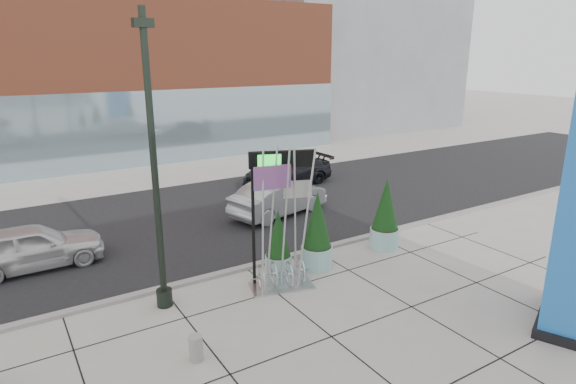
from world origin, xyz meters
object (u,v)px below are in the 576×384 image
public_art_sculpture (282,252)px  car_white_west (32,247)px  overhead_street_sign (273,169)px  car_silver_mid (279,198)px  lamp_post (156,195)px  concrete_bollard (196,348)px

public_art_sculpture → car_white_west: public_art_sculpture is taller
overhead_street_sign → car_silver_mid: 7.37m
lamp_post → car_white_west: 6.46m
lamp_post → public_art_sculpture: lamp_post is taller
public_art_sculpture → car_white_west: 8.91m
public_art_sculpture → concrete_bollard: public_art_sculpture is taller
lamp_post → car_silver_mid: size_ratio=1.69×
car_silver_mid → lamp_post: bearing=112.6°
public_art_sculpture → car_silver_mid: 7.30m
lamp_post → concrete_bollard: lamp_post is taller
lamp_post → car_silver_mid: (7.29, 5.50, -2.65)m
concrete_bollard → car_silver_mid: bearing=48.8°
overhead_street_sign → car_silver_mid: (3.58, 5.70, -2.98)m
lamp_post → public_art_sculpture: (3.65, -0.81, -2.27)m
public_art_sculpture → overhead_street_sign: (0.06, 0.61, 2.60)m
concrete_bollard → overhead_street_sign: overhead_street_sign is taller
overhead_street_sign → car_silver_mid: bearing=77.7°
public_art_sculpture → concrete_bollard: bearing=-135.2°
lamp_post → overhead_street_sign: lamp_post is taller
concrete_bollard → overhead_street_sign: 5.95m
public_art_sculpture → concrete_bollard: 4.53m
concrete_bollard → car_white_west: (-2.90, 8.05, 0.47)m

